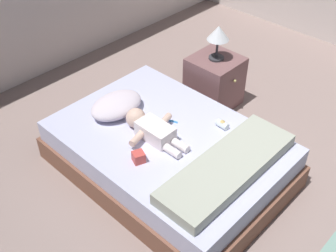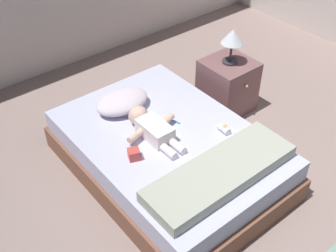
% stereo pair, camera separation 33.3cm
% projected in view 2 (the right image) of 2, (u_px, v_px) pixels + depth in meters
% --- Properties ---
extents(ground_plane, '(8.00, 8.00, 0.00)m').
position_uv_depth(ground_plane, '(251.00, 217.00, 3.26)').
color(ground_plane, gray).
extents(bed, '(1.34, 1.92, 0.40)m').
position_uv_depth(bed, '(168.00, 154.00, 3.52)').
color(bed, brown).
rests_on(bed, ground_plane).
extents(pillow, '(0.49, 0.34, 0.15)m').
position_uv_depth(pillow, '(122.00, 101.00, 3.64)').
color(pillow, silver).
rests_on(pillow, bed).
extents(baby, '(0.48, 0.61, 0.17)m').
position_uv_depth(baby, '(151.00, 127.00, 3.37)').
color(baby, white).
rests_on(baby, bed).
extents(toothbrush, '(0.05, 0.13, 0.02)m').
position_uv_depth(toothbrush, '(173.00, 120.00, 3.53)').
color(toothbrush, '#3F94DE').
rests_on(toothbrush, bed).
extents(nightstand, '(0.46, 0.49, 0.53)m').
position_uv_depth(nightstand, '(227.00, 85.00, 4.20)').
color(nightstand, '#7B5353').
rests_on(nightstand, ground_plane).
extents(lamp, '(0.21, 0.21, 0.35)m').
position_uv_depth(lamp, '(232.00, 38.00, 3.87)').
color(lamp, '#333338').
rests_on(lamp, nightstand).
extents(blanket, '(1.20, 0.40, 0.10)m').
position_uv_depth(blanket, '(221.00, 173.00, 3.00)').
color(blanket, '#AAAE9D').
rests_on(blanket, bed).
extents(toy_block, '(0.11, 0.11, 0.09)m').
position_uv_depth(toy_block, '(134.00, 154.00, 3.16)').
color(toy_block, '#D34842').
rests_on(toy_block, bed).
extents(baby_bottle, '(0.07, 0.11, 0.08)m').
position_uv_depth(baby_bottle, '(224.00, 129.00, 3.41)').
color(baby_bottle, white).
rests_on(baby_bottle, bed).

